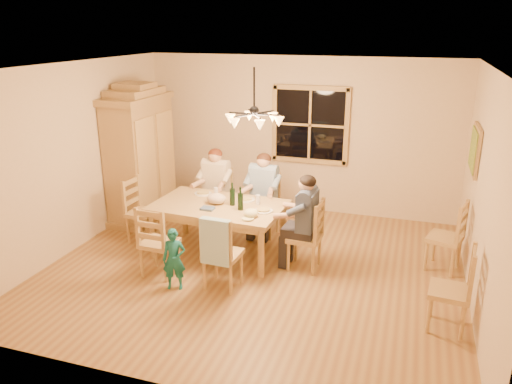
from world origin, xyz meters
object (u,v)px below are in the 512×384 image
(adult_woman, at_px, (216,179))
(adult_slate_man, at_px, (306,211))
(armoire, at_px, (141,158))
(chair_far_left, at_px, (216,210))
(chandelier, at_px, (254,118))
(chair_near_left, at_px, (160,253))
(wine_bottle_b, at_px, (240,198))
(wine_bottle_a, at_px, (232,194))
(chair_spare_back, at_px, (443,248))
(dining_table, at_px, (219,211))
(chair_far_right, at_px, (263,217))
(chair_near_right, at_px, (223,265))
(chair_spare_front, at_px, (448,304))
(chair_end_left, at_px, (144,222))
(chair_end_right, at_px, (304,248))
(child, at_px, (174,259))
(adult_plaid_man, at_px, (263,184))

(adult_woman, xyz_separation_m, adult_slate_man, (1.69, -0.97, 0.00))
(armoire, relative_size, chair_far_left, 2.32)
(chandelier, xyz_separation_m, armoire, (-2.42, 1.25, -1.02))
(chair_near_left, relative_size, wine_bottle_b, 3.00)
(wine_bottle_a, distance_m, chair_spare_back, 2.98)
(armoire, xyz_separation_m, wine_bottle_b, (2.16, -1.07, -0.13))
(dining_table, height_order, chair_near_left, chair_near_left)
(chair_far_right, distance_m, chair_near_right, 1.74)
(adult_woman, bearing_deg, dining_table, 117.90)
(chair_near_left, bearing_deg, adult_woman, 90.00)
(chair_near_left, height_order, chair_spare_front, same)
(chair_end_left, xyz_separation_m, chair_end_right, (2.55, -0.14, 0.00))
(chair_end_right, xyz_separation_m, adult_woman, (-1.69, 0.97, 0.54))
(chair_far_left, bearing_deg, chandelier, 134.54)
(wine_bottle_a, distance_m, child, 1.32)
(dining_table, bearing_deg, adult_plaid_man, 64.40)
(chair_spare_front, bearing_deg, armoire, 73.47)
(chair_end_left, bearing_deg, dining_table, 90.00)
(chandelier, bearing_deg, chair_spare_back, 17.51)
(wine_bottle_b, bearing_deg, wine_bottle_a, 139.81)
(armoire, height_order, chair_near_right, armoire)
(child, bearing_deg, chair_end_left, 116.11)
(chair_near_left, xyz_separation_m, chair_spare_back, (3.59, 1.33, 0.00))
(child, bearing_deg, adult_woman, 80.08)
(armoire, relative_size, chair_far_right, 2.32)
(chair_far_right, bearing_deg, chair_near_left, 64.80)
(chair_far_right, bearing_deg, adult_plaid_man, -176.78)
(child, bearing_deg, chair_far_right, 56.92)
(chair_end_left, height_order, adult_slate_man, adult_slate_man)
(adult_plaid_man, distance_m, chair_spare_front, 3.29)
(armoire, distance_m, chair_spare_front, 5.31)
(dining_table, height_order, wine_bottle_b, wine_bottle_b)
(chair_near_left, distance_m, child, 0.46)
(dining_table, distance_m, adult_plaid_man, 0.96)
(adult_woman, height_order, chair_spare_back, adult_woman)
(chair_far_right, bearing_deg, child, 77.31)
(adult_woman, distance_m, adult_plaid_man, 0.82)
(chair_end_right, bearing_deg, chair_spare_front, -114.05)
(chair_end_right, bearing_deg, chandelier, 111.80)
(chandelier, distance_m, child, 2.03)
(armoire, height_order, adult_slate_man, armoire)
(chair_near_left, bearing_deg, chandelier, 29.14)
(chair_near_right, bearing_deg, armoire, 143.10)
(chair_spare_front, bearing_deg, adult_plaid_man, 60.74)
(chair_far_left, height_order, child, chair_far_left)
(chair_end_right, bearing_deg, wine_bottle_a, 87.31)
(chair_end_left, height_order, adult_plaid_man, adult_plaid_man)
(chair_near_left, height_order, adult_woman, adult_woman)
(chair_end_left, xyz_separation_m, wine_bottle_a, (1.47, -0.03, 0.62))
(chair_end_left, relative_size, adult_woman, 1.13)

